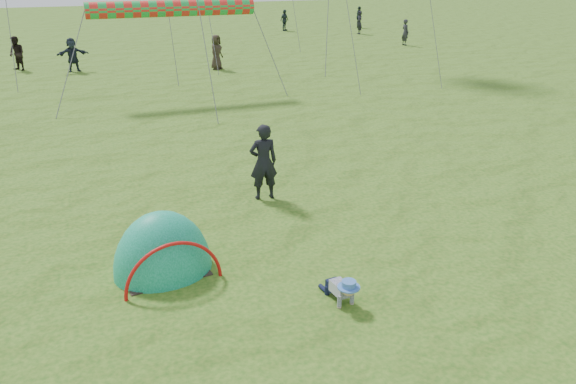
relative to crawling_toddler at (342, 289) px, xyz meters
name	(u,v)px	position (x,y,z in m)	size (l,w,h in m)	color
ground	(306,282)	(-0.32, 0.78, -0.26)	(140.00, 140.00, 0.00)	#225113
crawling_toddler	(342,289)	(0.00, 0.00, 0.00)	(0.47, 0.67, 0.51)	black
popup_tent	(164,271)	(-2.58, 2.06, -0.26)	(1.78, 1.47, 2.31)	#037C45
standing_adult	(263,162)	(0.19, 4.62, 0.65)	(0.66, 0.43, 1.81)	black
crowd_person_0	(359,23)	(17.20, 32.61, 0.59)	(0.62, 0.41, 1.70)	black
crowd_person_1	(17,54)	(-6.25, 24.95, 0.60)	(0.83, 0.65, 1.71)	black
crowd_person_2	(284,20)	(12.60, 36.64, 0.56)	(0.96, 0.40, 1.64)	#253238
crowd_person_4	(216,52)	(3.33, 21.71, 0.61)	(0.85, 0.55, 1.74)	#31271E
crowd_person_8	(359,17)	(19.15, 36.44, 0.61)	(1.01, 0.42, 1.72)	black
crowd_person_11	(73,55)	(-3.61, 23.65, 0.58)	(1.55, 0.49, 1.67)	#1C2331
crowd_person_12	(405,32)	(17.17, 26.00, 0.58)	(0.61, 0.40, 1.67)	#29282F
rainbow_tube_kite	(172,8)	(0.29, 16.08, 3.24)	(0.64, 0.64, 6.52)	red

